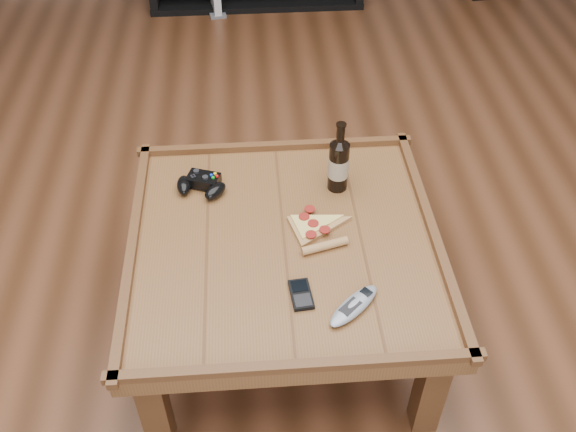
{
  "coord_description": "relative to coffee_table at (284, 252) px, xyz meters",
  "views": [
    {
      "loc": [
        -0.09,
        -1.45,
        1.93
      ],
      "look_at": [
        0.02,
        0.04,
        0.52
      ],
      "focal_mm": 40.0,
      "sensor_mm": 36.0,
      "label": 1
    }
  ],
  "objects": [
    {
      "name": "pizza_slice",
      "position": [
        0.1,
        0.04,
        0.07
      ],
      "size": [
        0.23,
        0.31,
        0.03
      ],
      "rotation": [
        0.0,
        0.0,
        0.26
      ],
      "color": "tan",
      "rests_on": "coffee_table"
    },
    {
      "name": "remote_control",
      "position": [
        0.18,
        -0.29,
        0.07
      ],
      "size": [
        0.19,
        0.18,
        0.03
      ],
      "rotation": [
        0.0,
        0.0,
        -0.83
      ],
      "color": "gray",
      "rests_on": "coffee_table"
    },
    {
      "name": "ground",
      "position": [
        0.0,
        0.0,
        -0.39
      ],
      "size": [
        6.0,
        6.0,
        0.0
      ],
      "primitive_type": "plane",
      "color": "#452613",
      "rests_on": "ground"
    },
    {
      "name": "beer_bottle",
      "position": [
        0.2,
        0.25,
        0.17
      ],
      "size": [
        0.07,
        0.07,
        0.27
      ],
      "color": "black",
      "rests_on": "coffee_table"
    },
    {
      "name": "game_controller",
      "position": [
        -0.27,
        0.27,
        0.08
      ],
      "size": [
        0.19,
        0.16,
        0.05
      ],
      "rotation": [
        0.0,
        0.0,
        -0.34
      ],
      "color": "black",
      "rests_on": "coffee_table"
    },
    {
      "name": "smartphone",
      "position": [
        0.03,
        -0.24,
        0.07
      ],
      "size": [
        0.07,
        0.12,
        0.02
      ],
      "rotation": [
        0.0,
        0.0,
        0.1
      ],
      "color": "black",
      "rests_on": "coffee_table"
    },
    {
      "name": "coffee_table",
      "position": [
        0.0,
        0.0,
        0.0
      ],
      "size": [
        1.03,
        1.03,
        0.48
      ],
      "color": "brown",
      "rests_on": "ground"
    }
  ]
}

